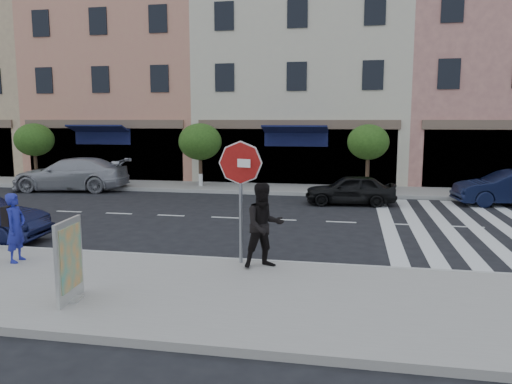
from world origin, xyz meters
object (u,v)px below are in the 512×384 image
walker (264,225)px  car_far_mid (350,190)px  car_far_left (71,174)px  poster_board (70,262)px  car_far_right (510,188)px  stop_sign (240,176)px  photographer (16,228)px

walker → car_far_mid: bearing=50.0°
car_far_left → poster_board: bearing=23.5°
poster_board → car_far_left: (-8.35, 13.82, -0.08)m
car_far_left → car_far_mid: 13.32m
walker → car_far_right: size_ratio=0.44×
stop_sign → poster_board: bearing=-112.3°
poster_board → car_far_right: poster_board is taller
stop_sign → walker: bearing=-2.4°
stop_sign → poster_board: size_ratio=1.87×
stop_sign → walker: stop_sign is taller
photographer → car_far_left: bearing=22.0°
poster_board → car_far_right: size_ratio=0.35×
photographer → poster_board: photographer is taller
walker → car_far_mid: 9.78m
car_far_mid → walker: bearing=-15.3°
stop_sign → car_far_left: stop_sign is taller
car_far_right → car_far_mid: bearing=-88.5°
car_far_mid → poster_board: bearing=-26.2°
stop_sign → photographer: size_ratio=1.75×
stop_sign → car_far_left: 15.42m
walker → car_far_left: (-11.42, 11.10, -0.30)m
car_far_mid → photographer: bearing=-40.7°
stop_sign → car_far_mid: 9.81m
car_far_left → walker: bearing=38.2°
poster_board → car_far_left: size_ratio=0.27×
poster_board → walker: bearing=35.7°
walker → car_far_right: (8.06, 10.60, -0.39)m
car_far_left → car_far_right: 19.48m
stop_sign → car_far_left: (-10.84, 10.88, -1.37)m
car_far_left → car_far_right: (19.48, -0.50, -0.09)m
walker → poster_board: size_ratio=1.26×
photographer → walker: size_ratio=0.85×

